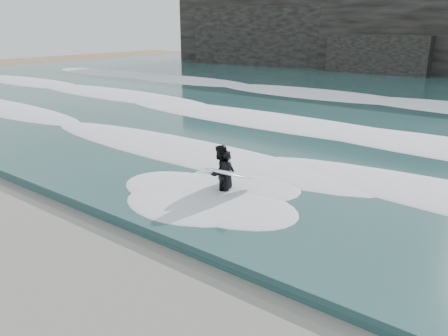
{
  "coord_description": "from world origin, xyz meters",
  "views": [
    {
      "loc": [
        7.21,
        -3.39,
        4.98
      ],
      "look_at": [
        -0.16,
        6.13,
        1.0
      ],
      "focal_mm": 35.0,
      "sensor_mm": 36.0,
      "label": 1
    }
  ],
  "objects": [
    {
      "name": "ground",
      "position": [
        0.0,
        0.0,
        0.0
      ],
      "size": [
        120.0,
        120.0,
        0.0
      ],
      "primitive_type": "plane",
      "color": "olive",
      "rests_on": "ground"
    },
    {
      "name": "sea",
      "position": [
        0.0,
        29.0,
        0.15
      ],
      "size": [
        90.0,
        52.0,
        0.3
      ],
      "primitive_type": "cube",
      "color": "#254A4B",
      "rests_on": "ground"
    },
    {
      "name": "foam_near",
      "position": [
        0.0,
        9.0,
        0.4
      ],
      "size": [
        60.0,
        3.2,
        0.2
      ],
      "primitive_type": "ellipsoid",
      "color": "white",
      "rests_on": "sea"
    },
    {
      "name": "foam_mid",
      "position": [
        0.0,
        16.0,
        0.42
      ],
      "size": [
        60.0,
        4.0,
        0.24
      ],
      "primitive_type": "ellipsoid",
      "color": "white",
      "rests_on": "sea"
    },
    {
      "name": "foam_far",
      "position": [
        0.0,
        25.0,
        0.45
      ],
      "size": [
        60.0,
        4.8,
        0.3
      ],
      "primitive_type": "ellipsoid",
      "color": "white",
      "rests_on": "sea"
    },
    {
      "name": "surfer_left",
      "position": [
        -0.15,
        6.2,
        0.77
      ],
      "size": [
        0.92,
        1.85,
        1.54
      ],
      "color": "black",
      "rests_on": "ground"
    },
    {
      "name": "surfer_right",
      "position": [
        -0.22,
        6.08,
        0.85
      ],
      "size": [
        1.27,
        1.91,
        1.68
      ],
      "color": "black",
      "rests_on": "ground"
    }
  ]
}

